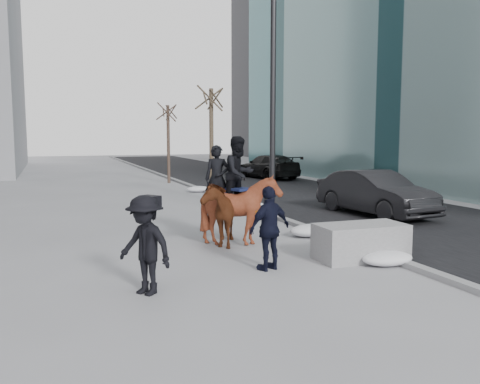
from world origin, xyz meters
name	(u,v)px	position (x,y,z in m)	size (l,w,h in m)	color
ground	(260,269)	(0.00, 0.00, 0.00)	(120.00, 120.00, 0.00)	gray
road	(318,198)	(7.00, 10.00, 0.01)	(8.00, 90.00, 0.01)	black
curb	(233,201)	(3.00, 10.00, 0.06)	(0.25, 90.00, 0.12)	gray
planter	(361,242)	(2.45, -0.01, 0.40)	(2.01, 1.01, 0.80)	gray
car_near	(375,193)	(6.52, 5.19, 0.78)	(1.65, 4.74, 1.56)	black
car_far	(268,166)	(9.03, 20.11, 0.76)	(2.13, 5.23, 1.52)	black
tree_near	(211,139)	(2.40, 11.02, 2.62)	(1.20, 1.20, 5.24)	#3B2C23
tree_far	(168,140)	(2.40, 19.29, 2.48)	(1.20, 1.20, 4.95)	#3A2A22
mounted_left	(219,207)	(-0.01, 2.71, 0.94)	(1.48, 2.15, 2.53)	#522610
mounted_right	(241,202)	(0.46, 2.38, 1.11)	(1.96, 2.06, 2.76)	#512110
feeder	(270,228)	(0.16, -0.10, 0.88)	(1.11, 1.00, 1.75)	black
camera_crew	(145,245)	(-2.53, -0.81, 0.89)	(1.19, 1.30, 1.75)	black
lamppost	(275,63)	(2.60, 5.06, 4.99)	(0.25, 1.61, 9.09)	black
snow_piles	(267,214)	(2.70, 5.83, 0.16)	(1.40, 15.56, 0.36)	silver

